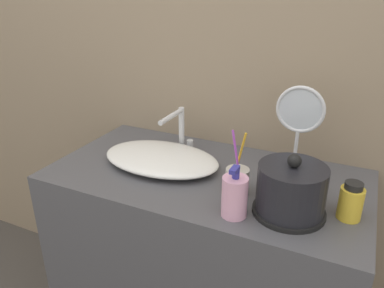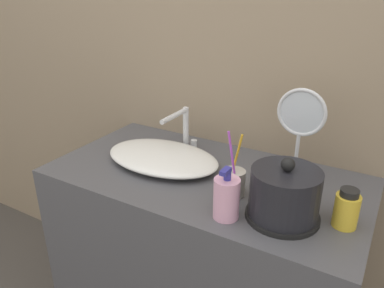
% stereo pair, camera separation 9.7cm
% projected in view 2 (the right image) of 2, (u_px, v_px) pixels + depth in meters
% --- Properties ---
extents(wall_back, '(6.00, 0.04, 2.60)m').
position_uv_depth(wall_back, '(247.00, 18.00, 1.30)').
color(wall_back, gray).
rests_on(wall_back, ground_plane).
extents(vanity_counter, '(1.05, 0.55, 0.82)m').
position_uv_depth(vanity_counter, '(203.00, 270.00, 1.42)').
color(vanity_counter, '#4C4C51').
rests_on(vanity_counter, ground_plane).
extents(sink_basin, '(0.42, 0.27, 0.05)m').
position_uv_depth(sink_basin, '(162.00, 157.00, 1.32)').
color(sink_basin, white).
rests_on(sink_basin, vanity_counter).
extents(faucet, '(0.06, 0.17, 0.16)m').
position_uv_depth(faucet, '(183.00, 127.00, 1.39)').
color(faucet, silver).
rests_on(faucet, vanity_counter).
extents(electric_kettle, '(0.20, 0.20, 0.18)m').
position_uv_depth(electric_kettle, '(284.00, 196.00, 1.00)').
color(electric_kettle, black).
rests_on(electric_kettle, vanity_counter).
extents(toothbrush_cup, '(0.07, 0.07, 0.21)m').
position_uv_depth(toothbrush_cup, '(233.00, 182.00, 1.12)').
color(toothbrush_cup, '#B7B2A8').
rests_on(toothbrush_cup, vanity_counter).
extents(lotion_bottle, '(0.07, 0.07, 0.15)m').
position_uv_depth(lotion_bottle, '(226.00, 198.00, 1.00)').
color(lotion_bottle, '#EAA8C6').
rests_on(lotion_bottle, vanity_counter).
extents(shampoo_bottle, '(0.06, 0.06, 0.11)m').
position_uv_depth(shampoo_bottle, '(346.00, 209.00, 0.97)').
color(shampoo_bottle, gold).
rests_on(shampoo_bottle, vanity_counter).
extents(vanity_mirror, '(0.15, 0.11, 0.31)m').
position_uv_depth(vanity_mirror, '(299.00, 131.00, 1.15)').
color(vanity_mirror, silver).
rests_on(vanity_mirror, vanity_counter).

